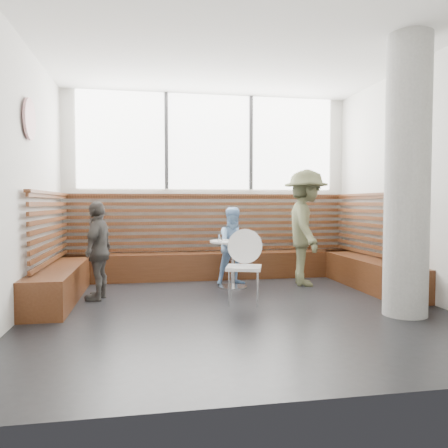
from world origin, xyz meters
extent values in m
cube|color=silver|center=(0.00, 0.00, 1.60)|extent=(5.00, 5.00, 3.20)
cube|color=black|center=(0.00, 0.00, 0.00)|extent=(5.00, 5.00, 0.01)
cube|color=white|center=(0.00, 0.00, 3.20)|extent=(5.00, 5.00, 0.01)
cube|color=white|center=(0.00, 2.48, 2.38)|extent=(4.50, 0.02, 1.65)
cube|color=#3F3F42|center=(-0.75, 2.46, 2.38)|extent=(0.06, 0.04, 1.65)
cube|color=#3F3F42|center=(0.75, 2.46, 2.38)|extent=(0.06, 0.04, 1.65)
cube|color=#412110|center=(0.00, 2.25, 0.23)|extent=(5.00, 0.50, 0.45)
cube|color=#412110|center=(-2.25, 1.25, 0.23)|extent=(0.50, 2.50, 0.45)
cube|color=#412110|center=(2.25, 1.25, 0.23)|extent=(0.50, 2.50, 0.45)
cube|color=#462411|center=(0.00, 2.42, 0.95)|extent=(4.88, 0.08, 0.98)
cube|color=#462411|center=(-2.42, 1.25, 0.95)|extent=(0.08, 2.38, 0.98)
cube|color=#462411|center=(2.42, 1.25, 0.95)|extent=(0.08, 2.38, 0.98)
cylinder|color=gray|center=(1.85, -0.60, 1.60)|extent=(0.50, 0.50, 3.20)
cylinder|color=white|center=(-2.46, 0.40, 2.30)|extent=(0.03, 0.50, 0.50)
cylinder|color=silver|center=(0.20, 1.36, 0.01)|extent=(0.44, 0.44, 0.02)
cylinder|color=silver|center=(0.20, 1.36, 0.36)|extent=(0.06, 0.06, 0.69)
cylinder|color=#B7B7BA|center=(0.20, 1.36, 0.71)|extent=(0.70, 0.70, 0.03)
cube|color=white|center=(0.13, 0.27, 0.47)|extent=(0.44, 0.42, 0.04)
cylinder|color=white|center=(0.13, 0.45, 0.73)|extent=(0.46, 0.11, 0.46)
cylinder|color=silver|center=(-0.05, 0.11, 0.22)|extent=(0.02, 0.02, 0.45)
cylinder|color=silver|center=(0.31, 0.11, 0.22)|extent=(0.02, 0.02, 0.45)
cylinder|color=silver|center=(-0.05, 0.42, 0.22)|extent=(0.02, 0.02, 0.45)
cylinder|color=silver|center=(0.31, 0.42, 0.22)|extent=(0.02, 0.02, 0.45)
imported|color=#525539|center=(1.39, 1.39, 0.91)|extent=(0.90, 1.29, 1.83)
imported|color=#789FD0|center=(0.28, 1.62, 0.62)|extent=(0.67, 0.56, 1.23)
imported|color=#484441|center=(-1.74, 0.89, 0.66)|extent=(0.50, 0.83, 1.32)
cylinder|color=white|center=(0.12, 1.46, 0.73)|extent=(0.18, 0.18, 0.01)
cylinder|color=white|center=(0.25, 1.47, 0.73)|extent=(0.19, 0.19, 0.01)
cylinder|color=white|center=(-0.01, 1.27, 0.78)|extent=(0.07, 0.07, 0.11)
cylinder|color=white|center=(0.23, 1.28, 0.78)|extent=(0.08, 0.08, 0.12)
cylinder|color=white|center=(0.36, 1.38, 0.78)|extent=(0.06, 0.06, 0.10)
cube|color=#A5C64C|center=(0.22, 1.16, 0.73)|extent=(0.19, 0.13, 0.00)
camera|label=1|loc=(-1.10, -5.17, 1.30)|focal=35.00mm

